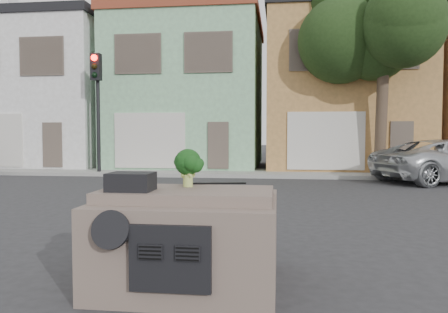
# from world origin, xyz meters

# --- Properties ---
(ground_plane) EXTENTS (120.00, 120.00, 0.00)m
(ground_plane) POSITION_xyz_m (0.00, 0.00, 0.00)
(ground_plane) COLOR #303033
(ground_plane) RESTS_ON ground
(sidewalk) EXTENTS (40.00, 3.00, 0.15)m
(sidewalk) POSITION_xyz_m (0.00, 10.50, 0.07)
(sidewalk) COLOR gray
(sidewalk) RESTS_ON ground
(townhouse_white) EXTENTS (7.20, 8.20, 7.55)m
(townhouse_white) POSITION_xyz_m (-11.00, 14.50, 3.77)
(townhouse_white) COLOR white
(townhouse_white) RESTS_ON ground
(townhouse_mint) EXTENTS (7.20, 8.20, 7.55)m
(townhouse_mint) POSITION_xyz_m (-3.50, 14.50, 3.77)
(townhouse_mint) COLOR #8AC293
(townhouse_mint) RESTS_ON ground
(townhouse_tan) EXTENTS (7.20, 8.20, 7.55)m
(townhouse_tan) POSITION_xyz_m (4.00, 14.50, 3.77)
(townhouse_tan) COLOR #B68348
(townhouse_tan) RESTS_ON ground
(traffic_signal) EXTENTS (0.40, 0.40, 5.10)m
(traffic_signal) POSITION_xyz_m (-6.50, 9.50, 2.55)
(traffic_signal) COLOR black
(traffic_signal) RESTS_ON ground
(tree_near) EXTENTS (4.40, 4.00, 8.50)m
(tree_near) POSITION_xyz_m (5.00, 9.80, 4.25)
(tree_near) COLOR #1F3615
(tree_near) RESTS_ON ground
(car_dashboard) EXTENTS (2.00, 1.80, 1.12)m
(car_dashboard) POSITION_xyz_m (0.00, -3.00, 0.56)
(car_dashboard) COLOR #725F55
(car_dashboard) RESTS_ON ground
(instrument_hump) EXTENTS (0.48, 0.38, 0.20)m
(instrument_hump) POSITION_xyz_m (-0.58, -3.35, 1.22)
(instrument_hump) COLOR black
(instrument_hump) RESTS_ON car_dashboard
(wiper_arm) EXTENTS (0.69, 0.15, 0.02)m
(wiper_arm) POSITION_xyz_m (0.28, -2.62, 1.13)
(wiper_arm) COLOR black
(wiper_arm) RESTS_ON car_dashboard
(broccoli) EXTENTS (0.45, 0.45, 0.46)m
(broccoli) POSITION_xyz_m (-0.04, -2.91, 1.35)
(broccoli) COLOR #113711
(broccoli) RESTS_ON car_dashboard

